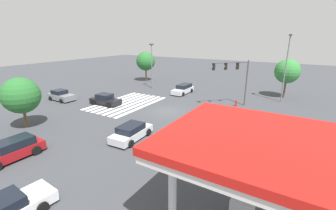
{
  "coord_description": "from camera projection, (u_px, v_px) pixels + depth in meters",
  "views": [
    {
      "loc": [
        22.63,
        13.73,
        8.87
      ],
      "look_at": [
        0.0,
        0.0,
        0.8
      ],
      "focal_mm": 24.0,
      "sensor_mm": 36.0,
      "label": 1
    }
  ],
  "objects": [
    {
      "name": "ground_plane",
      "position": [
        168.0,
        111.0,
        27.9
      ],
      "size": [
        133.07,
        133.07,
        0.0
      ],
      "primitive_type": "plane",
      "color": "#3D3F44"
    },
    {
      "name": "crosswalk_markings",
      "position": [
        127.0,
        103.0,
        31.24
      ],
      "size": [
        10.69,
        6.3,
        0.01
      ],
      "rotation": [
        0.0,
        0.0,
        1.57
      ],
      "color": "silver",
      "rests_on": "ground_plane"
    },
    {
      "name": "traffic_signal_mast",
      "position": [
        235.0,
        73.0,
        28.61
      ],
      "size": [
        3.69,
        3.69,
        6.03
      ],
      "rotation": [
        0.0,
        0.0,
        -0.79
      ],
      "color": "#47474C",
      "rests_on": "ground_plane"
    },
    {
      "name": "car_0",
      "position": [
        61.0,
        96.0,
        32.5
      ],
      "size": [
        2.11,
        4.17,
        1.51
      ],
      "rotation": [
        0.0,
        0.0,
        1.56
      ],
      "color": "gray",
      "rests_on": "ground_plane"
    },
    {
      "name": "car_1",
      "position": [
        131.0,
        132.0,
        20.14
      ],
      "size": [
        4.39,
        2.24,
        1.38
      ],
      "rotation": [
        0.0,
        0.0,
        3.19
      ],
      "color": "silver",
      "rests_on": "ground_plane"
    },
    {
      "name": "car_2",
      "position": [
        105.0,
        100.0,
        30.46
      ],
      "size": [
        2.2,
        4.37,
        1.48
      ],
      "rotation": [
        0.0,
        0.0,
        1.62
      ],
      "color": "black",
      "rests_on": "ground_plane"
    },
    {
      "name": "car_3",
      "position": [
        183.0,
        89.0,
        36.47
      ],
      "size": [
        4.76,
        2.02,
        1.48
      ],
      "rotation": [
        0.0,
        0.0,
        -0.01
      ],
      "color": "silver",
      "rests_on": "ground_plane"
    },
    {
      "name": "car_4",
      "position": [
        12.0,
        150.0,
        16.85
      ],
      "size": [
        4.42,
        2.05,
        1.51
      ],
      "rotation": [
        0.0,
        0.0,
        -0.02
      ],
      "color": "maroon",
      "rests_on": "ground_plane"
    },
    {
      "name": "gas_station_canopy",
      "position": [
        249.0,
        146.0,
        9.96
      ],
      "size": [
        7.25,
        7.25,
        4.8
      ],
      "color": "silver",
      "rests_on": "ground_plane"
    },
    {
      "name": "pedestrian",
      "position": [
        205.0,
        142.0,
        17.63
      ],
      "size": [
        0.41,
        0.41,
        1.73
      ],
      "rotation": [
        0.0,
        0.0,
        -2.32
      ],
      "color": "brown",
      "rests_on": "ground_plane"
    },
    {
      "name": "street_light_pole_a",
      "position": [
        286.0,
        63.0,
        30.34
      ],
      "size": [
        0.8,
        0.36,
        9.19
      ],
      "color": "slate",
      "rests_on": "ground_plane"
    },
    {
      "name": "street_light_pole_b",
      "position": [
        152.0,
        62.0,
        38.81
      ],
      "size": [
        0.8,
        0.36,
        7.73
      ],
      "color": "slate",
      "rests_on": "ground_plane"
    },
    {
      "name": "tree_corner_a",
      "position": [
        146.0,
        61.0,
        45.87
      ],
      "size": [
        3.83,
        3.83,
        6.0
      ],
      "color": "brown",
      "rests_on": "ground_plane"
    },
    {
      "name": "tree_corner_b",
      "position": [
        21.0,
        96.0,
        21.94
      ],
      "size": [
        3.55,
        3.55,
        5.14
      ],
      "color": "brown",
      "rests_on": "ground_plane"
    },
    {
      "name": "tree_corner_c",
      "position": [
        287.0,
        71.0,
        33.09
      ],
      "size": [
        3.57,
        3.57,
        5.78
      ],
      "color": "brown",
      "rests_on": "ground_plane"
    },
    {
      "name": "fire_hydrant",
      "position": [
        236.0,
        103.0,
        29.82
      ],
      "size": [
        0.22,
        0.22,
        0.86
      ],
      "color": "red",
      "rests_on": "ground_plane"
    }
  ]
}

